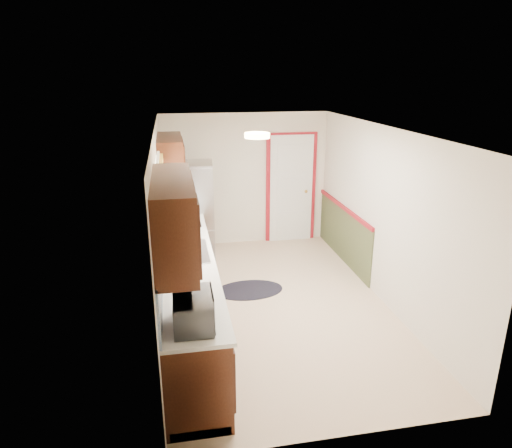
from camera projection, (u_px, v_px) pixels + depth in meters
name	position (u px, v px, depth m)	size (l,w,h in m)	color
room_shell	(277.00, 222.00, 5.98)	(3.20, 5.20, 2.52)	beige
kitchen_run	(184.00, 265.00, 5.62)	(0.63, 4.00, 2.20)	#38180C
back_wall_trim	(302.00, 198.00, 8.32)	(1.12, 2.30, 2.08)	maroon
ceiling_fixture	(257.00, 135.00, 5.38)	(0.30, 0.30, 0.06)	#FFD88C
microwave	(193.00, 308.00, 3.98)	(0.52, 0.29, 0.35)	white
refrigerator	(192.00, 213.00, 7.55)	(0.75, 0.73, 1.70)	#B7B7BC
rug	(249.00, 290.00, 6.75)	(1.00, 0.65, 0.01)	black
cooktop	(183.00, 221.00, 6.82)	(0.50, 0.60, 0.02)	black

